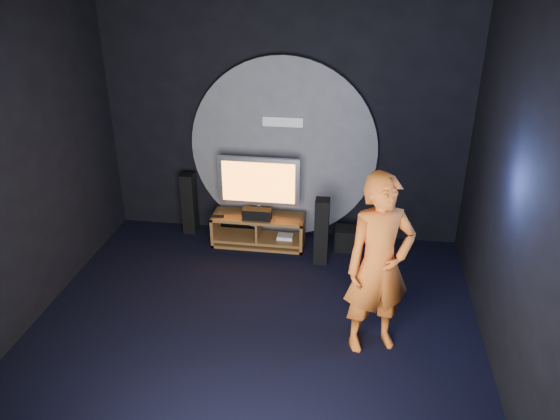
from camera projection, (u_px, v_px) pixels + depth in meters
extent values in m
plane|color=black|center=(252.00, 336.00, 5.97)|extent=(5.00, 5.00, 0.00)
cube|color=black|center=(284.00, 117.00, 7.44)|extent=(5.00, 0.04, 3.50)
cube|color=black|center=(157.00, 372.00, 2.99)|extent=(5.00, 0.04, 3.50)
cube|color=black|center=(6.00, 176.00, 5.54)|extent=(0.04, 5.00, 3.50)
cube|color=black|center=(521.00, 207.00, 4.89)|extent=(0.04, 5.00, 3.50)
cylinder|color=#515156|center=(283.00, 150.00, 7.59)|extent=(2.60, 0.08, 2.60)
cube|color=white|center=(283.00, 122.00, 7.36)|extent=(0.55, 0.03, 0.13)
cube|color=brown|center=(258.00, 217.00, 7.65)|extent=(1.30, 0.45, 0.04)
cube|color=brown|center=(259.00, 238.00, 7.80)|extent=(1.26, 0.42, 0.04)
cube|color=brown|center=(216.00, 227.00, 7.82)|extent=(0.04, 0.45, 0.45)
cube|color=brown|center=(303.00, 233.00, 7.66)|extent=(0.04, 0.45, 0.45)
cube|color=brown|center=(259.00, 227.00, 7.72)|extent=(0.03, 0.40, 0.29)
cube|color=brown|center=(259.00, 243.00, 7.83)|extent=(1.30, 0.45, 0.04)
cube|color=white|center=(285.00, 237.00, 7.73)|extent=(0.22, 0.16, 0.05)
cube|color=#B6B6BD|center=(259.00, 212.00, 7.70)|extent=(0.36, 0.22, 0.04)
cylinder|color=#B6B6BD|center=(259.00, 208.00, 7.67)|extent=(0.07, 0.07, 0.10)
cube|color=#B6B6BD|center=(259.00, 182.00, 7.49)|extent=(1.13, 0.06, 0.70)
cube|color=orange|center=(258.00, 183.00, 7.46)|extent=(1.01, 0.01, 0.57)
cube|color=black|center=(257.00, 214.00, 7.52)|extent=(0.40, 0.15, 0.15)
cube|color=black|center=(217.00, 216.00, 7.61)|extent=(0.18, 0.05, 0.02)
cube|color=black|center=(189.00, 203.00, 7.99)|extent=(0.18, 0.20, 0.92)
cube|color=black|center=(322.00, 231.00, 7.20)|extent=(0.18, 0.20, 0.92)
cube|color=black|center=(345.00, 239.00, 7.65)|extent=(0.29, 0.29, 0.32)
imported|color=orange|center=(379.00, 265.00, 5.44)|extent=(0.84, 0.70, 1.96)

